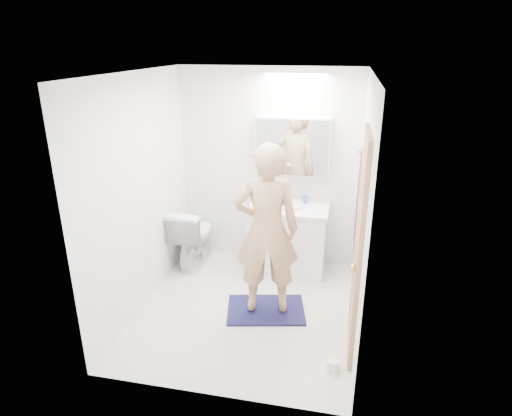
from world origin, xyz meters
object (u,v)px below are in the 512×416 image
(vanity_cabinet, at_px, (288,239))
(person, at_px, (267,230))
(soap_bottle_b, at_px, (274,193))
(toothbrush_cup, at_px, (305,200))
(medicine_cabinet, at_px, (293,146))
(toilet, at_px, (193,235))
(soap_bottle_a, at_px, (269,192))
(toilet_paper_roll, at_px, (333,365))

(vanity_cabinet, distance_m, person, 1.12)
(soap_bottle_b, relative_size, toothbrush_cup, 2.01)
(vanity_cabinet, relative_size, medicine_cabinet, 1.02)
(toilet, relative_size, toothbrush_cup, 8.28)
(vanity_cabinet, height_order, person, person)
(toilet, height_order, soap_bottle_b, soap_bottle_b)
(vanity_cabinet, xyz_separation_m, soap_bottle_a, (-0.27, 0.15, 0.54))
(soap_bottle_b, distance_m, toothbrush_cup, 0.38)
(medicine_cabinet, xyz_separation_m, toothbrush_cup, (0.17, -0.05, -0.64))
(vanity_cabinet, distance_m, toothbrush_cup, 0.53)
(vanity_cabinet, bearing_deg, medicine_cabinet, 89.15)
(medicine_cabinet, height_order, soap_bottle_b, medicine_cabinet)
(soap_bottle_b, height_order, toilet_paper_roll, soap_bottle_b)
(toilet, height_order, toilet_paper_roll, toilet)
(vanity_cabinet, distance_m, toilet, 1.19)
(medicine_cabinet, height_order, toothbrush_cup, medicine_cabinet)
(person, distance_m, toothbrush_cup, 1.17)
(person, bearing_deg, soap_bottle_b, -96.13)
(medicine_cabinet, distance_m, person, 1.32)
(soap_bottle_b, bearing_deg, toothbrush_cup, -3.02)
(person, xyz_separation_m, toothbrush_cup, (0.26, 1.13, -0.06))
(soap_bottle_a, distance_m, toothbrush_cup, 0.45)
(vanity_cabinet, height_order, toilet, vanity_cabinet)
(toilet, bearing_deg, toothbrush_cup, -164.98)
(vanity_cabinet, xyz_separation_m, medicine_cabinet, (0.00, 0.21, 1.11))
(toilet, relative_size, soap_bottle_b, 4.13)
(medicine_cabinet, bearing_deg, toothbrush_cup, -16.29)
(soap_bottle_a, height_order, toothbrush_cup, soap_bottle_a)
(toilet, xyz_separation_m, toilet_paper_roll, (1.82, -1.61, -0.33))
(vanity_cabinet, height_order, soap_bottle_b, soap_bottle_b)
(soap_bottle_a, bearing_deg, toilet, -163.81)
(toothbrush_cup, bearing_deg, toilet, -168.52)
(toilet_paper_roll, bearing_deg, soap_bottle_b, 113.88)
(soap_bottle_a, relative_size, toothbrush_cup, 2.43)
(person, bearing_deg, toilet_paper_roll, 121.99)
(vanity_cabinet, relative_size, toilet, 1.17)
(medicine_cabinet, bearing_deg, toilet, -164.64)
(vanity_cabinet, bearing_deg, toilet_paper_roll, -69.66)
(toilet, distance_m, soap_bottle_a, 1.10)
(toilet, bearing_deg, vanity_cabinet, -170.89)
(toilet, bearing_deg, soap_bottle_a, -160.26)
(person, xyz_separation_m, soap_bottle_b, (-0.12, 1.15, -0.01))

